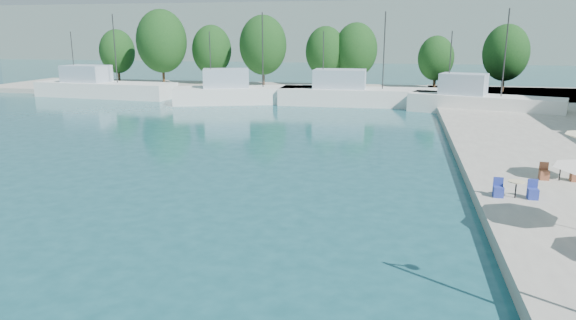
% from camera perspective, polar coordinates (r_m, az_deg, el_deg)
% --- Properties ---
extents(quay_far, '(90.00, 16.00, 0.60)m').
position_cam_1_polar(quay_far, '(67.20, 3.40, 7.64)').
color(quay_far, gray).
rests_on(quay_far, ground).
extents(hill_west, '(180.00, 40.00, 16.00)m').
position_cam_1_polar(hill_west, '(162.27, 0.93, 13.98)').
color(hill_west, gray).
rests_on(hill_west, ground).
extents(hill_east, '(140.00, 40.00, 12.00)m').
position_cam_1_polar(hill_east, '(182.86, 24.88, 12.10)').
color(hill_east, gray).
rests_on(hill_east, ground).
extents(trawler_01, '(17.64, 5.76, 10.20)m').
position_cam_1_polar(trawler_01, '(67.30, -19.91, 7.51)').
color(trawler_01, white).
rests_on(trawler_01, ground).
extents(trawler_02, '(16.82, 9.42, 10.20)m').
position_cam_1_polar(trawler_02, '(57.75, -4.84, 7.37)').
color(trawler_02, white).
rests_on(trawler_02, ground).
extents(trawler_03, '(18.50, 5.31, 10.20)m').
position_cam_1_polar(trawler_03, '(56.56, 8.05, 7.15)').
color(trawler_03, white).
rests_on(trawler_03, ground).
extents(trawler_04, '(14.55, 7.63, 10.20)m').
position_cam_1_polar(trawler_04, '(53.06, 20.61, 5.97)').
color(trawler_04, white).
rests_on(trawler_04, ground).
extents(tree_01, '(5.15, 5.15, 7.63)m').
position_cam_1_polar(tree_01, '(82.17, -18.45, 11.38)').
color(tree_01, '#3F2B19').
rests_on(tree_01, quay_far).
extents(tree_02, '(6.96, 6.96, 10.30)m').
position_cam_1_polar(tree_02, '(75.22, -13.86, 12.69)').
color(tree_02, '#3F2B19').
rests_on(tree_02, quay_far).
extents(tree_03, '(5.54, 5.54, 8.20)m').
position_cam_1_polar(tree_03, '(74.70, -8.48, 12.00)').
color(tree_03, '#3F2B19').
rests_on(tree_03, quay_far).
extents(tree_04, '(6.39, 6.39, 9.46)m').
position_cam_1_polar(tree_04, '(71.11, -2.80, 12.63)').
color(tree_04, '#3F2B19').
rests_on(tree_04, quay_far).
extents(tree_05, '(5.40, 5.40, 7.99)m').
position_cam_1_polar(tree_05, '(71.20, 4.18, 11.93)').
color(tree_05, '#3F2B19').
rests_on(tree_05, quay_far).
extents(tree_06, '(5.72, 5.72, 8.46)m').
position_cam_1_polar(tree_06, '(71.07, 7.56, 12.07)').
color(tree_06, '#3F2B19').
rests_on(tree_06, quay_far).
extents(tree_07, '(4.56, 4.56, 6.75)m').
position_cam_1_polar(tree_07, '(69.87, 16.11, 10.81)').
color(tree_07, '#3F2B19').
rests_on(tree_07, quay_far).
extents(tree_08, '(5.50, 5.50, 8.14)m').
position_cam_1_polar(tree_08, '(69.18, 23.05, 10.91)').
color(tree_08, '#3F2B19').
rests_on(tree_08, quay_far).
extents(cafe_table_02, '(1.82, 0.70, 0.76)m').
position_cam_1_polar(cafe_table_02, '(24.27, 23.95, -3.23)').
color(cafe_table_02, black).
rests_on(cafe_table_02, quay_right).
extents(cafe_table_03, '(1.82, 0.70, 0.76)m').
position_cam_1_polar(cafe_table_03, '(28.08, 27.95, -1.46)').
color(cafe_table_03, black).
rests_on(cafe_table_03, quay_right).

